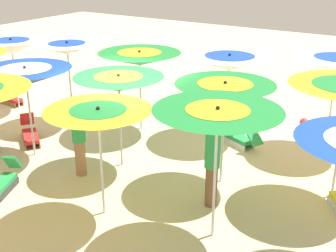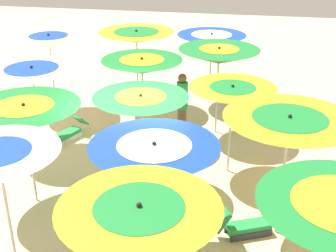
# 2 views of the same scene
# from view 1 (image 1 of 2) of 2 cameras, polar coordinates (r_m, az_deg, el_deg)

# --- Properties ---
(ground) EXTENTS (39.12, 39.12, 0.04)m
(ground) POSITION_cam_1_polar(r_m,az_deg,el_deg) (10.91, -5.19, -4.56)
(ground) COLOR beige
(beach_umbrella_2) EXTENTS (1.94, 1.94, 2.18)m
(beach_umbrella_2) POSITION_cam_1_polar(r_m,az_deg,el_deg) (8.13, -8.77, 0.74)
(beach_umbrella_2) COLOR silver
(beach_umbrella_2) RESTS_ON ground
(beach_umbrella_3) EXTENTS (2.13, 2.13, 2.45)m
(beach_umbrella_3) POSITION_cam_1_polar(r_m,az_deg,el_deg) (7.29, 6.25, 0.64)
(beach_umbrella_3) COLOR silver
(beach_umbrella_3) RESTS_ON ground
(beach_umbrella_6) EXTENTS (2.16, 2.16, 2.25)m
(beach_umbrella_6) POSITION_cam_1_polar(r_m,az_deg,el_deg) (11.01, -17.58, 6.01)
(beach_umbrella_6) COLOR silver
(beach_umbrella_6) RESTS_ON ground
(beach_umbrella_7) EXTENTS (2.01, 2.01, 2.22)m
(beach_umbrella_7) POSITION_cam_1_polar(r_m,az_deg,el_deg) (10.04, -6.23, 5.37)
(beach_umbrella_7) COLOR silver
(beach_umbrella_7) RESTS_ON ground
(beach_umbrella_8) EXTENTS (2.07, 2.07, 2.29)m
(beach_umbrella_8) POSITION_cam_1_polar(r_m,az_deg,el_deg) (9.26, 7.21, 4.27)
(beach_umbrella_8) COLOR silver
(beach_umbrella_8) RESTS_ON ground
(beach_umbrella_10) EXTENTS (1.92, 1.92, 2.24)m
(beach_umbrella_10) POSITION_cam_1_polar(r_m,az_deg,el_deg) (14.73, -19.21, 9.45)
(beach_umbrella_10) COLOR silver
(beach_umbrella_10) RESTS_ON ground
(beach_umbrella_11) EXTENTS (1.93, 1.93, 2.37)m
(beach_umbrella_11) POSITION_cam_1_polar(r_m,az_deg,el_deg) (13.07, -12.63, 9.55)
(beach_umbrella_11) COLOR silver
(beach_umbrella_11) RESTS_ON ground
(beach_umbrella_12) EXTENTS (2.24, 2.24, 2.24)m
(beach_umbrella_12) POSITION_cam_1_polar(r_m,az_deg,el_deg) (12.23, -3.62, 8.51)
(beach_umbrella_12) COLOR silver
(beach_umbrella_12) RESTS_ON ground
(beach_umbrella_13) EXTENTS (2.17, 2.17, 2.26)m
(beach_umbrella_13) POSITION_cam_1_polar(r_m,az_deg,el_deg) (11.87, 7.77, 7.95)
(beach_umbrella_13) COLOR silver
(beach_umbrella_13) RESTS_ON ground
(lounger_2) EXTENTS (1.22, 0.38, 0.53)m
(lounger_2) POSITION_cam_1_polar(r_m,az_deg,el_deg) (15.65, -19.48, 3.34)
(lounger_2) COLOR olive
(lounger_2) RESTS_ON ground
(lounger_3) EXTENTS (0.76, 1.15, 0.62)m
(lounger_3) POSITION_cam_1_polar(r_m,az_deg,el_deg) (10.17, -20.09, -6.56)
(lounger_3) COLOR #333338
(lounger_3) RESTS_ON ground
(lounger_4) EXTENTS (1.27, 0.80, 0.55)m
(lounger_4) POSITION_cam_1_polar(r_m,az_deg,el_deg) (11.78, 9.09, -1.55)
(lounger_4) COLOR silver
(lounger_4) RESTS_ON ground
(lounger_5) EXTENTS (1.27, 1.06, 0.67)m
(lounger_5) POSITION_cam_1_polar(r_m,az_deg,el_deg) (12.41, -17.08, -0.95)
(lounger_5) COLOR olive
(lounger_5) RESTS_ON ground
(beachgoer_1) EXTENTS (0.30, 0.30, 1.81)m
(beachgoer_1) POSITION_cam_1_polar(r_m,az_deg,el_deg) (8.71, 5.61, -4.52)
(beachgoer_1) COLOR brown
(beachgoer_1) RESTS_ON ground
(beachgoer_2) EXTENTS (0.30, 0.30, 1.74)m
(beachgoer_2) POSITION_cam_1_polar(r_m,az_deg,el_deg) (10.07, -11.22, -1.39)
(beachgoer_2) COLOR #A3704C
(beachgoer_2) RESTS_ON ground
(beach_ball) EXTENTS (0.26, 0.26, 0.26)m
(beach_ball) POSITION_cam_1_polar(r_m,az_deg,el_deg) (13.44, 16.83, 0.43)
(beach_ball) COLOR red
(beach_ball) RESTS_ON ground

